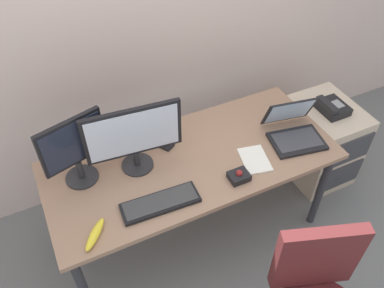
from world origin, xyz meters
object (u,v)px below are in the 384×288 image
(laptop, at_px, (294,130))
(paper_notepad, at_px, (255,160))
(file_cabinet, at_px, (320,142))
(trackball_mouse, at_px, (239,176))
(desk_phone, at_px, (332,107))
(monitor_side, at_px, (74,148))
(cell_phone, at_px, (162,144))
(coffee_mug, at_px, (118,140))
(keyboard, at_px, (160,203))
(banana, at_px, (95,234))
(monitor_main, at_px, (134,136))

(laptop, relative_size, paper_notepad, 1.73)
(file_cabinet, distance_m, trackball_mouse, 1.07)
(desk_phone, distance_m, monitor_side, 1.72)
(paper_notepad, distance_m, cell_phone, 0.56)
(monitor_side, xyz_separation_m, coffee_mug, (0.26, 0.15, -0.17))
(monitor_side, distance_m, laptop, 1.27)
(file_cabinet, height_order, desk_phone, desk_phone)
(keyboard, bearing_deg, desk_phone, 11.67)
(desk_phone, xyz_separation_m, coffee_mug, (-1.43, 0.21, 0.11))
(keyboard, distance_m, trackball_mouse, 0.45)
(laptop, bearing_deg, banana, -172.48)
(monitor_side, distance_m, trackball_mouse, 0.88)
(monitor_main, xyz_separation_m, monitor_side, (-0.31, 0.05, -0.00))
(desk_phone, xyz_separation_m, trackball_mouse, (-0.92, -0.31, 0.07))
(monitor_main, height_order, banana, monitor_main)
(banana, bearing_deg, coffee_mug, 61.16)
(file_cabinet, height_order, coffee_mug, coffee_mug)
(coffee_mug, bearing_deg, cell_phone, -20.76)
(file_cabinet, height_order, monitor_side, monitor_side)
(monitor_side, xyz_separation_m, keyboard, (0.32, -0.35, -0.22))
(monitor_main, xyz_separation_m, keyboard, (0.01, -0.31, -0.22))
(trackball_mouse, height_order, banana, trackball_mouse)
(desk_phone, xyz_separation_m, cell_phone, (-1.20, 0.12, 0.05))
(cell_phone, xyz_separation_m, banana, (-0.54, -0.45, 0.02))
(file_cabinet, relative_size, monitor_main, 1.18)
(coffee_mug, bearing_deg, banana, -118.84)
(laptop, xyz_separation_m, coffee_mug, (-0.98, 0.37, 0.01))
(monitor_main, relative_size, coffee_mug, 4.43)
(keyboard, bearing_deg, monitor_main, 92.25)
(monitor_main, bearing_deg, file_cabinet, -0.25)
(file_cabinet, relative_size, laptop, 1.71)
(keyboard, bearing_deg, file_cabinet, 12.26)
(file_cabinet, bearing_deg, laptop, -159.17)
(monitor_side, bearing_deg, laptop, -10.34)
(keyboard, bearing_deg, laptop, 7.74)
(coffee_mug, distance_m, banana, 0.62)
(desk_phone, height_order, keyboard, keyboard)
(monitor_main, xyz_separation_m, banana, (-0.34, -0.35, -0.21))
(file_cabinet, xyz_separation_m, monitor_side, (-1.70, 0.05, 0.62))
(desk_phone, bearing_deg, banana, -169.29)
(monitor_side, distance_m, cell_phone, 0.55)
(cell_phone, bearing_deg, paper_notepad, -73.04)
(monitor_main, bearing_deg, monitor_side, 171.60)
(laptop, distance_m, banana, 1.29)
(keyboard, height_order, banana, banana)
(desk_phone, height_order, banana, banana)
(monitor_main, height_order, keyboard, monitor_main)
(monitor_main, bearing_deg, banana, -134.55)
(desk_phone, distance_m, laptop, 0.49)
(file_cabinet, height_order, keyboard, keyboard)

